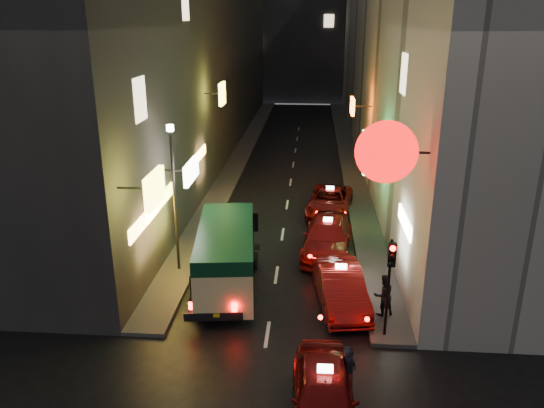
% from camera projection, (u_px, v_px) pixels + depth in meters
% --- Properties ---
extents(building_left, '(7.49, 52.00, 18.00)m').
position_uv_depth(building_left, '(190.00, 37.00, 39.87)').
color(building_left, '#363431').
rests_on(building_left, ground).
extents(building_right, '(8.30, 52.00, 18.00)m').
position_uv_depth(building_right, '(406.00, 37.00, 38.70)').
color(building_right, '#B7B2A8').
rests_on(building_right, ground).
extents(building_far, '(30.00, 10.00, 22.00)m').
position_uv_depth(building_far, '(305.00, 12.00, 68.72)').
color(building_far, '#34353A').
rests_on(building_far, ground).
extents(sidewalk_left, '(1.50, 52.00, 0.15)m').
position_uv_depth(sidewalk_left, '(242.00, 153.00, 42.56)').
color(sidewalk_left, '#454340').
rests_on(sidewalk_left, ground).
extents(sidewalk_right, '(1.50, 52.00, 0.15)m').
position_uv_depth(sidewalk_right, '(348.00, 155.00, 41.94)').
color(sidewalk_right, '#454340').
rests_on(sidewalk_right, ground).
extents(minibus, '(2.81, 6.28, 2.61)m').
position_uv_depth(minibus, '(226.00, 251.00, 20.86)').
color(minibus, '#F6EC99').
rests_on(minibus, ground).
extents(taxi_near, '(2.37, 5.52, 1.91)m').
position_uv_depth(taxi_near, '(324.00, 391.00, 14.21)').
color(taxi_near, maroon).
rests_on(taxi_near, ground).
extents(taxi_second, '(3.02, 5.76, 1.92)m').
position_uv_depth(taxi_second, '(340.00, 284.00, 19.95)').
color(taxi_second, maroon).
rests_on(taxi_second, ground).
extents(taxi_third, '(2.85, 5.79, 1.95)m').
position_uv_depth(taxi_third, '(327.00, 234.00, 24.48)').
color(taxi_third, maroon).
rests_on(taxi_third, ground).
extents(taxi_far, '(2.74, 5.25, 1.76)m').
position_uv_depth(taxi_far, '(330.00, 199.00, 29.48)').
color(taxi_far, maroon).
rests_on(taxi_far, ground).
extents(pedestrian_crossing, '(0.55, 0.68, 1.80)m').
position_uv_depth(pedestrian_crossing, '(349.00, 367.00, 15.12)').
color(pedestrian_crossing, black).
rests_on(pedestrian_crossing, ground).
extents(pedestrian_sidewalk, '(0.77, 0.62, 1.78)m').
position_uv_depth(pedestrian_sidewalk, '(384.00, 292.00, 18.97)').
color(pedestrian_sidewalk, black).
rests_on(pedestrian_sidewalk, sidewalk_right).
extents(traffic_light, '(0.26, 0.43, 3.50)m').
position_uv_depth(traffic_light, '(390.00, 269.00, 17.08)').
color(traffic_light, black).
rests_on(traffic_light, sidewalk_right).
extents(lamp_post, '(0.28, 0.28, 6.22)m').
position_uv_depth(lamp_post, '(174.00, 189.00, 21.60)').
color(lamp_post, black).
rests_on(lamp_post, sidewalk_left).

